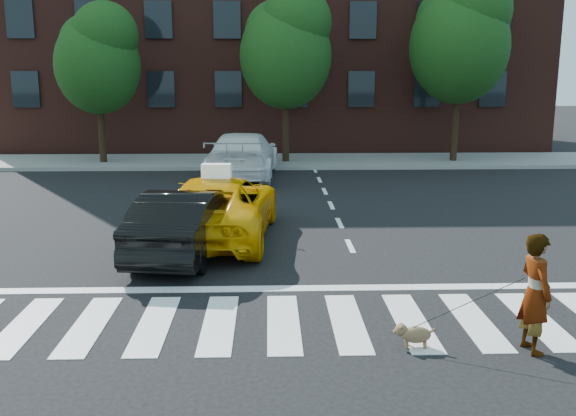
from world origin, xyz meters
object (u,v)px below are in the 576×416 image
at_px(tree_right, 461,34).
at_px(black_sedan, 185,222).
at_px(dog, 413,334).
at_px(tree_left, 98,55).
at_px(white_suv, 243,155).
at_px(taxi, 218,207).
at_px(woman, 535,293).
at_px(tree_mid, 287,44).

distance_m(tree_right, black_sedan, 16.85).
bearing_deg(black_sedan, dog, 136.40).
xyz_separation_m(tree_left, white_suv, (5.82, -3.15, -3.61)).
bearing_deg(taxi, black_sedan, 71.00).
bearing_deg(white_suv, woman, 110.86).
bearing_deg(tree_mid, dog, -85.91).
xyz_separation_m(black_sedan, white_suv, (0.85, 9.98, 0.12)).
bearing_deg(dog, tree_left, 125.45).
xyz_separation_m(tree_right, black_sedan, (-9.53, -13.13, -4.56)).
distance_m(taxi, black_sedan, 1.48).
height_order(tree_mid, dog, tree_mid).
xyz_separation_m(tree_mid, taxi, (-1.93, -11.78, -4.12)).
relative_size(tree_left, woman, 3.81).
xyz_separation_m(tree_mid, black_sedan, (-2.53, -13.13, -4.15)).
distance_m(tree_left, white_suv, 7.54).
bearing_deg(tree_left, tree_right, -0.00).
distance_m(tree_left, black_sedan, 14.52).
relative_size(tree_right, white_suv, 1.35).
height_order(tree_left, taxi, tree_left).
xyz_separation_m(tree_mid, woman, (2.92, -18.10, -4.00)).
distance_m(white_suv, woman, 15.64).
height_order(tree_mid, tree_right, tree_right).
bearing_deg(woman, tree_left, 21.16).
relative_size(black_sedan, white_suv, 0.75).
relative_size(tree_mid, white_suv, 1.25).
bearing_deg(tree_left, tree_mid, -0.00).
bearing_deg(black_sedan, white_suv, -86.99).
relative_size(woman, dog, 2.85).
height_order(tree_left, tree_mid, tree_mid).
distance_m(woman, dog, 1.77).
bearing_deg(black_sedan, taxi, -106.06).
height_order(tree_right, dog, tree_right).
height_order(black_sedan, dog, black_sedan).
height_order(taxi, woman, woman).
height_order(white_suv, woman, woman).
bearing_deg(white_suv, black_sedan, 88.87).
height_order(tree_left, dog, tree_left).
relative_size(tree_left, black_sedan, 1.52).
height_order(black_sedan, woman, woman).
xyz_separation_m(woman, dog, (-1.64, 0.17, -0.65)).
bearing_deg(taxi, white_suv, -86.73).
bearing_deg(tree_mid, tree_left, 180.00).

